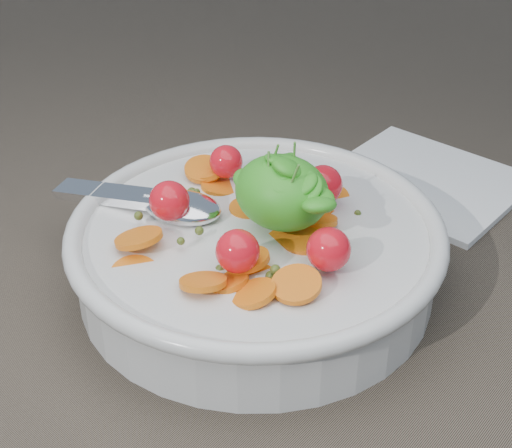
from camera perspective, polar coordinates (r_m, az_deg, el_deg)
The scene contains 3 objects.
ground at distance 0.61m, azimuth 0.85°, elevation -4.39°, with size 6.00×6.00×0.00m, color brown.
bowl at distance 0.59m, azimuth 0.02°, elevation -1.86°, with size 0.30×0.28×0.12m.
napkin at distance 0.75m, azimuth 12.17°, elevation 3.09°, with size 0.17×0.14×0.01m, color white.
Camera 1 is at (0.29, -0.38, 0.37)m, focal length 55.00 mm.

